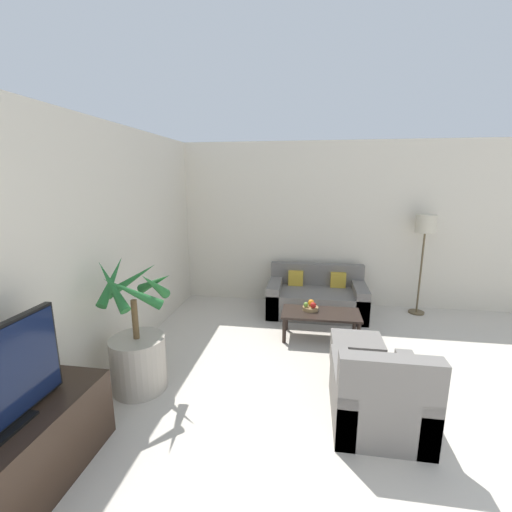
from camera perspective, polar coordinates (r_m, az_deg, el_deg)
The scene contains 13 objects.
wall_back at distance 5.98m, azimuth 22.28°, elevation 4.54°, with size 8.61×0.06×2.70m.
wall_left at distance 3.57m, azimuth -28.47°, elevation -1.00°, with size 0.06×7.59×2.70m.
tv_console at distance 3.02m, azimuth -35.40°, elevation -26.83°, with size 0.49×1.48×0.57m.
potted_palm at distance 3.76m, azimuth -19.09°, elevation -14.60°, with size 0.77×0.78×1.38m.
sofa_loveseat at distance 5.58m, azimuth 10.01°, elevation -6.83°, with size 1.52×0.86×0.73m.
floor_lamp at distance 5.82m, azimuth 26.35°, elevation 3.73°, with size 0.29×0.29×1.58m.
coffee_table at distance 4.70m, azimuth 10.74°, elevation -9.77°, with size 1.03×0.50×0.37m.
fruit_bowl at distance 4.73m, azimuth 9.05°, elevation -8.61°, with size 0.21×0.21×0.05m.
apple_red at distance 4.67m, azimuth 9.51°, elevation -8.09°, with size 0.08×0.08×0.08m.
apple_green at distance 4.69m, azimuth 8.33°, elevation -8.02°, with size 0.07×0.07×0.07m.
orange_fruit at distance 4.75m, azimuth 9.17°, elevation -7.66°, with size 0.09×0.09×0.09m.
armchair at distance 3.38m, azimuth 19.71°, elevation -21.26°, with size 0.77×0.88×0.81m.
ottoman at distance 4.15m, azimuth 16.36°, elevation -15.32°, with size 0.55×0.46×0.37m.
Camera 1 is at (-1.38, 0.25, 2.10)m, focal length 24.00 mm.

